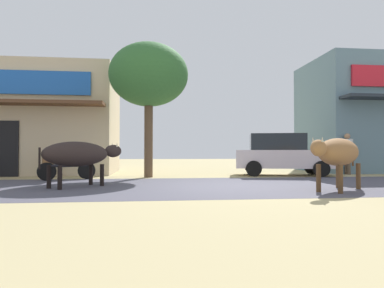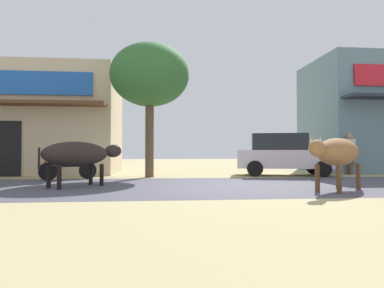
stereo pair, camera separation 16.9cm
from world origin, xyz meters
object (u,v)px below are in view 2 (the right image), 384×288
(parked_hatchback_car, at_px, (283,154))
(cow_near_brown, at_px, (79,154))
(cafe_chair_near_tree, at_px, (49,163))
(roadside_tree, at_px, (150,76))
(pedestrian_by_shop, at_px, (350,150))
(parked_motorcycle, at_px, (69,166))
(cow_far_dark, at_px, (337,153))

(parked_hatchback_car, relative_size, cow_near_brown, 1.93)
(parked_hatchback_car, relative_size, cafe_chair_near_tree, 4.42)
(roadside_tree, bearing_deg, cow_near_brown, -117.62)
(roadside_tree, relative_size, cafe_chair_near_tree, 5.36)
(pedestrian_by_shop, relative_size, cafe_chair_near_tree, 1.85)
(parked_motorcycle, height_order, cafe_chair_near_tree, parked_motorcycle)
(parked_motorcycle, relative_size, cafe_chair_near_tree, 1.84)
(roadside_tree, xyz_separation_m, parked_motorcycle, (-2.63, -0.91, -3.27))
(parked_motorcycle, height_order, cow_near_brown, cow_near_brown)
(parked_hatchback_car, bearing_deg, roadside_tree, -174.99)
(cow_near_brown, relative_size, cafe_chair_near_tree, 2.29)
(roadside_tree, height_order, parked_motorcycle, roadside_tree)
(parked_hatchback_car, relative_size, cow_far_dark, 1.85)
(parked_hatchback_car, bearing_deg, cafe_chair_near_tree, -179.94)
(parked_motorcycle, bearing_deg, cow_near_brown, -71.20)
(cafe_chair_near_tree, bearing_deg, parked_hatchback_car, 0.06)
(parked_hatchback_car, distance_m, pedestrian_by_shop, 2.96)
(roadside_tree, bearing_deg, parked_motorcycle, -160.80)
(roadside_tree, distance_m, cafe_chair_near_tree, 4.92)
(parked_motorcycle, xyz_separation_m, pedestrian_by_shop, (10.81, 1.66, 0.54))
(parked_hatchback_car, height_order, pedestrian_by_shop, pedestrian_by_shop)
(cow_far_dark, height_order, pedestrian_by_shop, pedestrian_by_shop)
(cafe_chair_near_tree, bearing_deg, roadside_tree, -6.97)
(cow_near_brown, distance_m, cow_far_dark, 6.50)
(roadside_tree, xyz_separation_m, cafe_chair_near_tree, (-3.69, 0.45, -3.22))
(roadside_tree, distance_m, cow_far_dark, 7.32)
(roadside_tree, distance_m, pedestrian_by_shop, 8.66)
(parked_hatchback_car, distance_m, parked_motorcycle, 8.00)
(cafe_chair_near_tree, bearing_deg, cow_near_brown, -63.65)
(parked_hatchback_car, bearing_deg, cow_far_dark, -97.69)
(roadside_tree, bearing_deg, cow_far_dark, -48.11)
(pedestrian_by_shop, bearing_deg, parked_motorcycle, -171.26)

